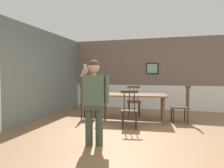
{
  "coord_description": "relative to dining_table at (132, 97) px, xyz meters",
  "views": [
    {
      "loc": [
        0.84,
        -4.27,
        1.34
      ],
      "look_at": [
        -0.33,
        -0.15,
        1.13
      ],
      "focal_mm": 32.01,
      "sensor_mm": 36.0,
      "label": 1
    }
  ],
  "objects": [
    {
      "name": "ground_plane",
      "position": [
        0.16,
        -1.38,
        -0.68
      ],
      "size": [
        7.74,
        7.74,
        0.0
      ],
      "primitive_type": "plane",
      "color": "#846042"
    },
    {
      "name": "room_back_partition",
      "position": [
        0.16,
        2.14,
        0.62
      ],
      "size": [
        5.85,
        0.17,
        2.7
      ],
      "color": "#756056",
      "rests_on": "ground_plane"
    },
    {
      "name": "room_left_partition",
      "position": [
        -2.76,
        -1.39,
        0.67
      ],
      "size": [
        0.13,
        7.04,
        2.7
      ],
      "color": "slate",
      "rests_on": "ground_plane"
    },
    {
      "name": "dining_table",
      "position": [
        0.0,
        0.0,
        0.0
      ],
      "size": [
        2.0,
        1.05,
        0.77
      ],
      "rotation": [
        0.0,
        0.0,
        0.1
      ],
      "color": "brown",
      "rests_on": "ground_plane"
    },
    {
      "name": "chair_near_window",
      "position": [
        -0.08,
        0.82,
        -0.21
      ],
      "size": [
        0.52,
        0.52,
        0.95
      ],
      "rotation": [
        0.0,
        0.0,
        3.35
      ],
      "color": "#513823",
      "rests_on": "ground_plane"
    },
    {
      "name": "chair_by_doorway",
      "position": [
        1.35,
        0.13,
        -0.2
      ],
      "size": [
        0.52,
        0.52,
        1.03
      ],
      "rotation": [
        0.0,
        0.0,
        1.7
      ],
      "color": "#2D2319",
      "rests_on": "ground_plane"
    },
    {
      "name": "chair_at_table_head",
      "position": [
        -1.35,
        -0.13,
        -0.19
      ],
      "size": [
        0.45,
        0.45,
        1.05
      ],
      "rotation": [
        0.0,
        0.0,
        4.84
      ],
      "color": "#2D2319",
      "rests_on": "ground_plane"
    },
    {
      "name": "chair_opposite_corner",
      "position": [
        0.08,
        -0.82,
        -0.22
      ],
      "size": [
        0.48,
        0.48,
        0.95
      ],
      "rotation": [
        0.0,
        0.0,
        0.17
      ],
      "color": "#2D2319",
      "rests_on": "ground_plane"
    },
    {
      "name": "person_figure",
      "position": [
        -0.32,
        -2.19,
        0.23
      ],
      "size": [
        0.53,
        0.29,
        1.61
      ],
      "rotation": [
        0.0,
        0.0,
        3.36
      ],
      "color": "#3A493A",
      "rests_on": "ground_plane"
    }
  ]
}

